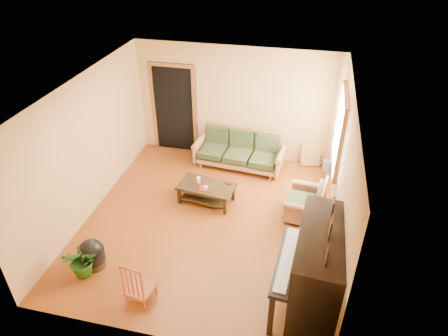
% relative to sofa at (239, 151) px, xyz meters
% --- Properties ---
extents(floor, '(5.00, 5.00, 0.00)m').
position_rel_sofa_xyz_m(floor, '(-0.19, -1.99, -0.42)').
color(floor, '#5D290C').
rests_on(floor, ground).
extents(doorway, '(1.08, 0.16, 2.05)m').
position_rel_sofa_xyz_m(doorway, '(-1.64, 0.49, 0.60)').
color(doorway, black).
rests_on(doorway, floor).
extents(window, '(0.12, 1.36, 1.46)m').
position_rel_sofa_xyz_m(window, '(2.02, -0.69, 1.08)').
color(window, white).
rests_on(window, right_wall).
extents(sofa, '(2.04, 1.01, 0.84)m').
position_rel_sofa_xyz_m(sofa, '(0.00, 0.00, 0.00)').
color(sofa, '#965E37').
rests_on(sofa, floor).
extents(coffee_table, '(1.16, 0.74, 0.40)m').
position_rel_sofa_xyz_m(coffee_table, '(-0.37, -1.41, -0.22)').
color(coffee_table, black).
rests_on(coffee_table, floor).
extents(armchair, '(0.86, 0.89, 0.81)m').
position_rel_sofa_xyz_m(armchair, '(1.54, -1.45, -0.02)').
color(armchair, '#965E37').
rests_on(armchair, floor).
extents(piano, '(1.03, 1.63, 1.39)m').
position_rel_sofa_xyz_m(piano, '(1.81, -3.47, 0.27)').
color(piano, black).
rests_on(piano, floor).
extents(footstool, '(0.43, 0.43, 0.39)m').
position_rel_sofa_xyz_m(footstool, '(-1.73, -3.48, -0.22)').
color(footstool, black).
rests_on(footstool, floor).
extents(red_chair, '(0.43, 0.46, 0.79)m').
position_rel_sofa_xyz_m(red_chair, '(-0.70, -3.93, -0.02)').
color(red_chair, maroon).
rests_on(red_chair, floor).
extents(leaning_frame, '(0.44, 0.16, 0.57)m').
position_rel_sofa_xyz_m(leaning_frame, '(1.58, 0.41, -0.14)').
color(leaning_frame, '#C08D40').
rests_on(leaning_frame, floor).
extents(ceramic_crock, '(0.21, 0.21, 0.25)m').
position_rel_sofa_xyz_m(ceramic_crock, '(1.96, 0.32, -0.30)').
color(ceramic_crock, '#3758A7').
rests_on(ceramic_crock, floor).
extents(potted_plant, '(0.62, 0.56, 0.61)m').
position_rel_sofa_xyz_m(potted_plant, '(-1.77, -3.68, -0.12)').
color(potted_plant, '#215317').
rests_on(potted_plant, floor).
extents(book, '(0.22, 0.26, 0.02)m').
position_rel_sofa_xyz_m(book, '(-0.46, -1.56, -0.02)').
color(book, maroon).
rests_on(book, coffee_table).
extents(candle, '(0.09, 0.09, 0.12)m').
position_rel_sofa_xyz_m(candle, '(-0.54, -1.35, 0.04)').
color(candle, white).
rests_on(candle, coffee_table).
extents(glass_jar, '(0.09, 0.09, 0.05)m').
position_rel_sofa_xyz_m(glass_jar, '(-0.34, -1.53, 0.00)').
color(glass_jar, silver).
rests_on(glass_jar, coffee_table).
extents(remote, '(0.15, 0.07, 0.01)m').
position_rel_sofa_xyz_m(remote, '(0.05, -1.28, -0.02)').
color(remote, black).
rests_on(remote, coffee_table).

